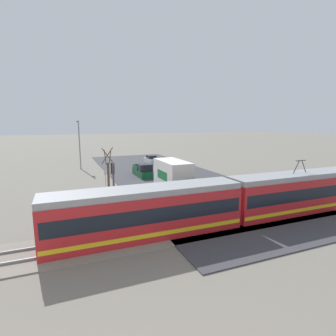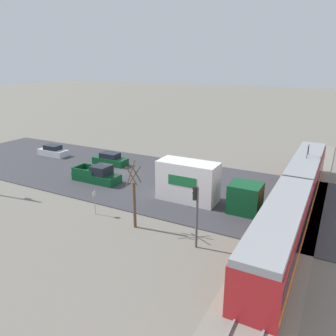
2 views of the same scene
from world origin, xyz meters
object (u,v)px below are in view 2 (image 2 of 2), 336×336
object	(u,v)px
sedan_car_1	(53,151)
street_tree	(134,199)
light_rail_tram	(295,197)
pickup_truck	(97,175)
no_parking_sign	(95,200)
sedan_car_0	(110,160)
traffic_light_pole	(196,208)
box_truck	(201,185)

from	to	relation	value
sedan_car_1	street_tree	world-z (taller)	street_tree
light_rail_tram	pickup_truck	size ratio (longest dim) A/B	5.20
no_parking_sign	sedan_car_0	bearing A→B (deg)	-147.35
sedan_car_0	street_tree	distance (m)	17.35
light_rail_tram	pickup_truck	bearing A→B (deg)	-86.54
light_rail_tram	traffic_light_pole	bearing A→B (deg)	-32.56
sedan_car_1	no_parking_sign	xyz separation A→B (m)	(11.69, 17.38, 0.60)
box_truck	traffic_light_pole	xyz separation A→B (m)	(7.18, 2.61, 1.17)
light_rail_tram	sedan_car_1	xyz separation A→B (m)	(-4.13, -32.40, -1.06)
sedan_car_0	sedan_car_1	bearing A→B (deg)	-87.91
sedan_car_0	street_tree	world-z (taller)	street_tree
pickup_truck	light_rail_tram	bearing A→B (deg)	93.46
light_rail_tram	box_truck	bearing A→B (deg)	-81.64
pickup_truck	traffic_light_pole	distance (m)	16.51
sedan_car_0	street_tree	bearing A→B (deg)	44.19
box_truck	sedan_car_1	size ratio (longest dim) A/B	2.21
light_rail_tram	no_parking_sign	size ratio (longest dim) A/B	13.27
pickup_truck	traffic_light_pole	bearing A→B (deg)	64.14
sedan_car_1	traffic_light_pole	distance (m)	29.89
traffic_light_pole	no_parking_sign	distance (m)	9.86
pickup_truck	street_tree	xyz separation A→B (m)	(6.68, 9.36, 1.65)
box_truck	no_parking_sign	xyz separation A→B (m)	(6.39, -7.07, -0.51)
sedan_car_0	sedan_car_1	xyz separation A→B (m)	(0.35, -9.67, -0.02)
pickup_truck	no_parking_sign	bearing A→B (deg)	38.50
pickup_truck	sedan_car_1	size ratio (longest dim) A/B	1.24
light_rail_tram	sedan_car_0	world-z (taller)	light_rail_tram
box_truck	pickup_truck	distance (m)	12.16
pickup_truck	sedan_car_0	size ratio (longest dim) A/B	1.18
light_rail_tram	no_parking_sign	world-z (taller)	light_rail_tram
street_tree	sedan_car_0	bearing A→B (deg)	-135.81
street_tree	no_parking_sign	bearing A→B (deg)	-94.46
sedan_car_0	sedan_car_1	world-z (taller)	sedan_car_0
box_truck	pickup_truck	xyz separation A→B (m)	(0.05, -12.12, -1.01)
sedan_car_1	street_tree	bearing A→B (deg)	61.01
street_tree	pickup_truck	bearing A→B (deg)	-125.51
box_truck	sedan_car_1	xyz separation A→B (m)	(-5.30, -24.46, -1.11)
sedan_car_0	light_rail_tram	bearing A→B (deg)	78.84
box_truck	street_tree	bearing A→B (deg)	-22.28
traffic_light_pole	box_truck	bearing A→B (deg)	-160.04
box_truck	sedan_car_0	xyz separation A→B (m)	(-5.65, -14.79, -1.09)
sedan_car_1	light_rail_tram	bearing A→B (deg)	82.74
light_rail_tram	pickup_truck	xyz separation A→B (m)	(1.21, -20.06, -0.95)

